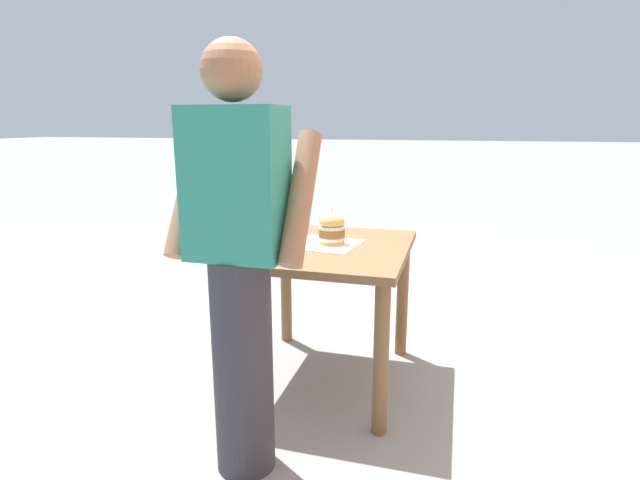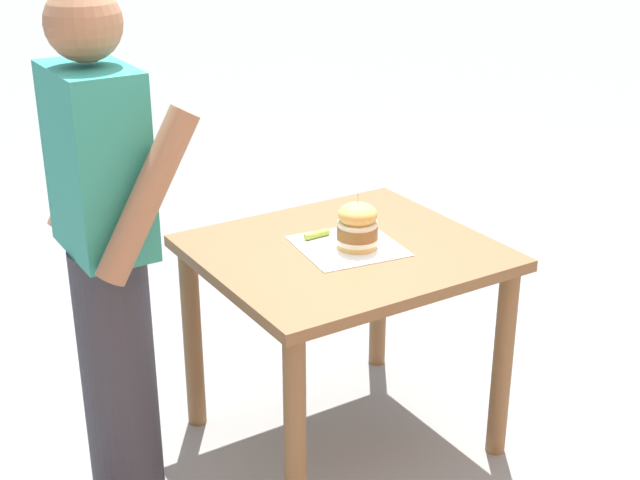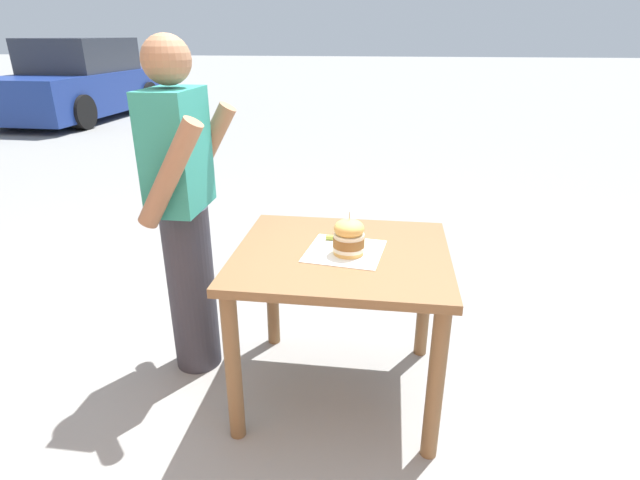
# 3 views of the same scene
# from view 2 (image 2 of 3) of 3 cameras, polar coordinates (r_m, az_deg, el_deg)

# --- Properties ---
(ground_plane) EXTENTS (80.00, 80.00, 0.00)m
(ground_plane) POSITION_cam_2_polar(r_m,az_deg,el_deg) (3.44, 1.45, -12.38)
(ground_plane) COLOR gray
(patio_table) EXTENTS (0.87, 0.97, 0.77)m
(patio_table) POSITION_cam_2_polar(r_m,az_deg,el_deg) (3.12, 1.56, -2.77)
(patio_table) COLOR brown
(patio_table) RESTS_ON ground
(serving_paper) EXTENTS (0.37, 0.37, 0.00)m
(serving_paper) POSITION_cam_2_polar(r_m,az_deg,el_deg) (3.07, 1.78, -0.39)
(serving_paper) COLOR white
(serving_paper) RESTS_ON patio_table
(sandwich) EXTENTS (0.15, 0.15, 0.20)m
(sandwich) POSITION_cam_2_polar(r_m,az_deg,el_deg) (3.03, 2.41, 0.92)
(sandwich) COLOR #E5B25B
(sandwich) RESTS_ON serving_paper
(pickle_spear) EXTENTS (0.03, 0.10, 0.02)m
(pickle_spear) POSITION_cam_2_polar(r_m,az_deg,el_deg) (3.13, -0.20, 0.37)
(pickle_spear) COLOR #8EA83D
(pickle_spear) RESTS_ON serving_paper
(diner_across_table) EXTENTS (0.55, 0.35, 1.69)m
(diner_across_table) POSITION_cam_2_polar(r_m,az_deg,el_deg) (2.81, -13.42, -0.81)
(diner_across_table) COLOR #33333D
(diner_across_table) RESTS_ON ground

